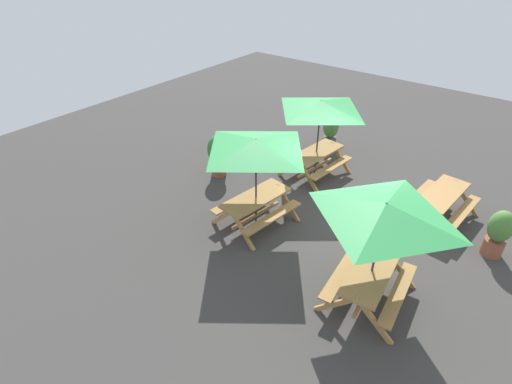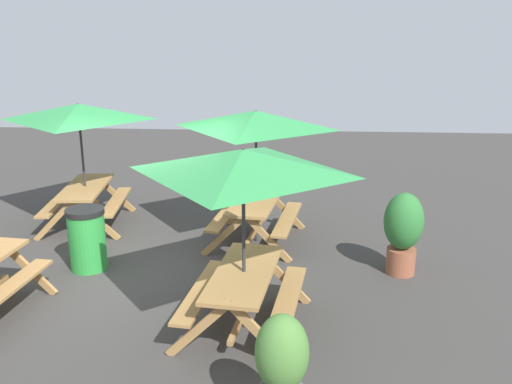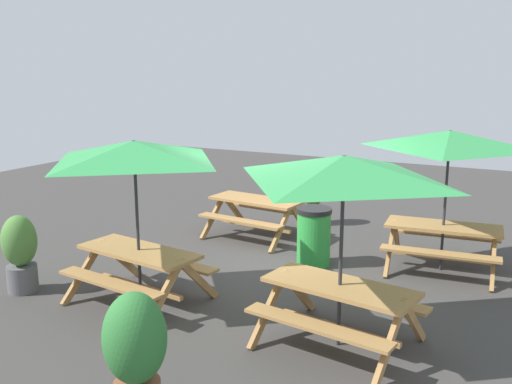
% 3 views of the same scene
% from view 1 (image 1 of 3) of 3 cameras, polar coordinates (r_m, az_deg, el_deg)
% --- Properties ---
extents(ground_plane, '(24.00, 24.00, 0.00)m').
position_cam_1_polar(ground_plane, '(10.34, 12.47, -3.86)').
color(ground_plane, '#3D3A38').
rests_on(ground_plane, ground).
extents(picnic_table_0, '(1.93, 1.68, 0.81)m').
position_cam_1_polar(picnic_table_0, '(10.84, 24.93, -0.98)').
color(picnic_table_0, '#A87A44').
rests_on(picnic_table_0, ground).
extents(picnic_table_1, '(2.27, 2.27, 2.34)m').
position_cam_1_polar(picnic_table_1, '(8.94, 0.00, 5.85)').
color(picnic_table_1, '#A87A44').
rests_on(picnic_table_1, ground).
extents(picnic_table_2, '(2.23, 2.23, 2.34)m').
position_cam_1_polar(picnic_table_2, '(11.23, 9.17, 11.30)').
color(picnic_table_2, '#A87A44').
rests_on(picnic_table_2, ground).
extents(picnic_table_3, '(2.18, 2.18, 2.34)m').
position_cam_1_polar(picnic_table_3, '(7.18, 17.74, -3.55)').
color(picnic_table_3, '#A87A44').
rests_on(picnic_table_3, ground).
extents(trash_bin_green, '(0.59, 0.59, 0.98)m').
position_cam_1_polar(trash_bin_green, '(9.74, 16.80, -3.57)').
color(trash_bin_green, green).
rests_on(trash_bin_green, ground).
extents(potted_plant_0, '(0.52, 0.52, 1.16)m').
position_cam_1_polar(potted_plant_0, '(10.19, 31.37, -4.91)').
color(potted_plant_0, '#935138').
rests_on(potted_plant_0, ground).
extents(potted_plant_1, '(0.59, 0.59, 1.28)m').
position_cam_1_polar(potted_plant_1, '(11.65, -5.47, 5.51)').
color(potted_plant_1, '#935138').
rests_on(potted_plant_1, ground).
extents(potted_plant_2, '(0.51, 0.51, 1.16)m').
position_cam_1_polar(potted_plant_2, '(13.44, 10.59, 8.55)').
color(potted_plant_2, '#59595B').
rests_on(potted_plant_2, ground).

